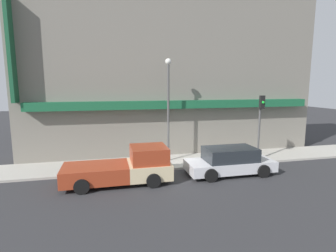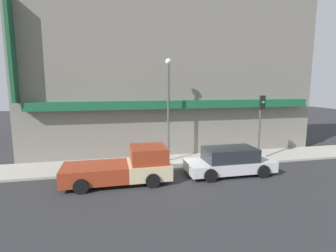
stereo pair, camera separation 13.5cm
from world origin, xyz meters
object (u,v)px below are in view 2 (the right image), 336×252
parked_car (230,161)px  street_lamp (168,99)px  pickup_truck (125,167)px  traffic_light (261,116)px  fire_hydrant (206,157)px

parked_car → street_lamp: (-2.70, 2.79, 3.19)m
pickup_truck → traffic_light: size_ratio=1.29×
parked_car → fire_hydrant: (-0.61, 1.79, -0.22)m
street_lamp → parked_car: bearing=-46.0°
street_lamp → traffic_light: street_lamp is taller
fire_hydrant → traffic_light: size_ratio=0.18×
fire_hydrant → street_lamp: (-2.08, 1.00, 3.40)m
traffic_light → street_lamp: bearing=168.6°
parked_car → traffic_light: traffic_light is taller
pickup_truck → street_lamp: (2.79, 2.79, 3.13)m
parked_car → traffic_light: size_ratio=1.17×
parked_car → street_lamp: bearing=132.4°
street_lamp → traffic_light: bearing=-11.4°
fire_hydrant → traffic_light: 4.12m
pickup_truck → fire_hydrant: size_ratio=7.01×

